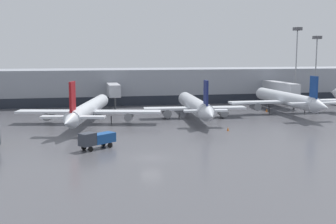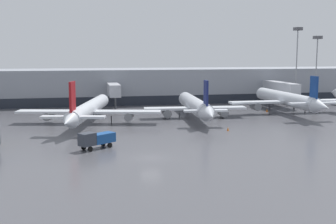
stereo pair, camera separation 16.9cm
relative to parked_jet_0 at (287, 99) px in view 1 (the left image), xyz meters
name	(u,v)px [view 1 (the left image)]	position (x,y,z in m)	size (l,w,h in m)	color
ground_plane	(151,158)	(-35.83, -33.29, -3.13)	(320.00, 320.00, 0.00)	#4C4C51
terminal_building	(113,86)	(-35.79, 28.51, 1.37)	(160.00, 31.66, 9.00)	gray
parked_jet_0	(287,99)	(0.00, 0.00, 0.00)	(26.12, 32.83, 8.81)	silver
parked_jet_1	(195,106)	(-21.53, -2.27, -0.60)	(21.08, 32.68, 8.41)	silver
parked_jet_3	(89,109)	(-43.05, -5.18, -0.41)	(27.12, 34.29, 8.73)	silver
service_truck_3	(97,139)	(-42.40, -26.81, -1.71)	(5.36, 4.47, 2.43)	#19478C
traffic_cone_0	(267,110)	(-3.06, 3.36, -2.79)	(0.52, 0.52, 0.66)	orange
traffic_cone_2	(228,129)	(-19.80, -17.37, -2.80)	(0.37, 0.37, 0.65)	orange
apron_light_mast_0	(317,50)	(16.48, 16.23, 10.88)	(1.80, 1.80, 17.67)	gray
apron_light_mast_1	(297,44)	(10.38, 15.50, 12.32)	(1.80, 1.80, 19.77)	gray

